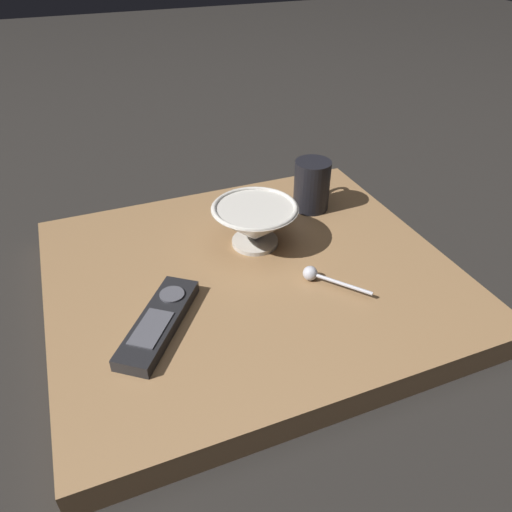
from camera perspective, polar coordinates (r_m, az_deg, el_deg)
The scene contains 6 objects.
ground_plane at distance 0.86m, azimuth -0.52°, elevation -4.05°, with size 6.00×6.00×0.00m, color black.
table at distance 0.85m, azimuth -0.53°, elevation -2.83°, with size 0.59×0.67×0.05m.
cereal_bowl at distance 0.87m, azimuth -0.13°, elevation 3.89°, with size 0.16×0.16×0.08m.
coffee_mug at distance 0.99m, azimuth 6.61°, elevation 8.32°, with size 0.09×0.09×0.10m.
teaspoon at distance 0.81m, azimuth 7.10°, elevation -2.25°, with size 0.10×0.08×0.02m.
tv_remote_near at distance 0.73m, azimuth -11.35°, elevation -7.61°, with size 0.18×0.16×0.02m.
Camera 1 is at (0.62, -0.24, 0.55)m, focal length 34.02 mm.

